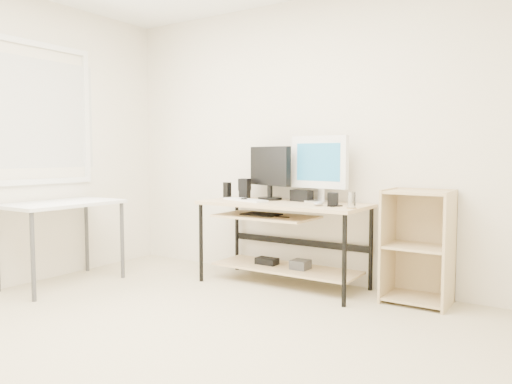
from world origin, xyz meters
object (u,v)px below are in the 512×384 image
Objects in this scene: white_imac at (319,164)px; audio_controller at (227,190)px; desk at (281,226)px; side_table at (62,211)px; shelf_unit at (419,246)px; black_monitor at (270,169)px.

white_imac is 3.85× the size of audio_controller.
desk is 1.97m from side_table.
side_table is at bearing -147.35° from desk.
shelf_unit is at bearing 23.33° from side_table.
audio_controller reaches higher than desk.
white_imac is (0.29, 0.17, 0.55)m from desk.
shelf_unit reaches higher than side_table.
side_table is 1.92m from black_monitor.
white_imac is at bearing 32.26° from side_table.
side_table is 1.53m from audio_controller.
black_monitor is at bearing 23.67° from audio_controller.
white_imac reaches higher than audio_controller.
desk is at bearing -14.21° from black_monitor.
audio_controller is at bearing 50.01° from side_table.
black_monitor is (1.45, 1.20, 0.36)m from side_table.
white_imac reaches higher than shelf_unit.
side_table is 1.70× the size of white_imac.
black_monitor reaches higher than shelf_unit.
white_imac is (-0.88, 0.01, 0.64)m from shelf_unit.
side_table is 6.53× the size of audio_controller.
desk is at bearing -144.56° from white_imac.
audio_controller is (0.98, 1.17, 0.16)m from side_table.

